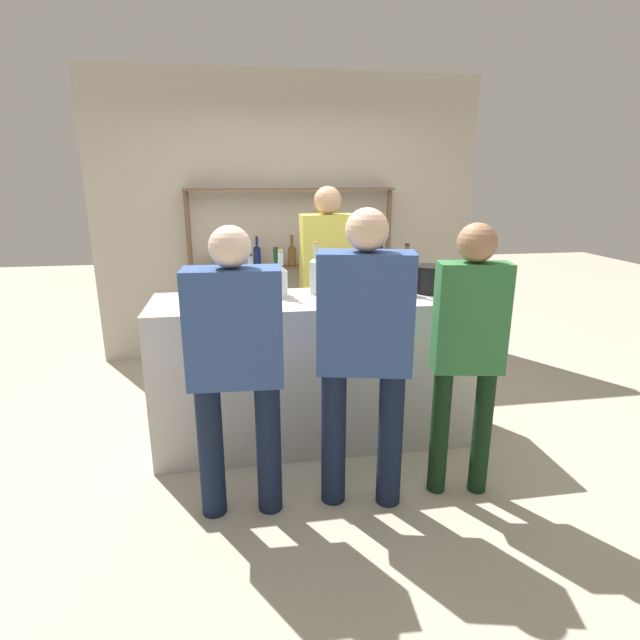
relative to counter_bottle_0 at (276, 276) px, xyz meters
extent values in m
plane|color=#B2A893|center=(0.28, -0.17, -1.17)|extent=(16.00, 16.00, 0.00)
cube|color=#B7B2AD|center=(0.28, -0.17, -0.65)|extent=(2.25, 0.65, 1.04)
cube|color=#B2A899|center=(0.28, 1.76, 0.23)|extent=(3.85, 0.12, 2.80)
cylinder|color=brown|center=(-0.72, 1.58, -0.31)|extent=(0.05, 0.05, 1.72)
cylinder|color=brown|center=(1.28, 1.58, -0.31)|extent=(0.05, 0.05, 1.72)
cube|color=brown|center=(0.28, 1.58, 0.54)|extent=(2.04, 0.18, 0.02)
cube|color=brown|center=(0.28, 1.58, -0.22)|extent=(2.04, 0.18, 0.02)
cylinder|color=black|center=(-0.42, 1.58, -0.09)|extent=(0.07, 0.07, 0.24)
cone|color=black|center=(-0.42, 1.58, 0.04)|extent=(0.07, 0.07, 0.03)
cylinder|color=black|center=(-0.42, 1.58, 0.10)|extent=(0.03, 0.03, 0.08)
cylinder|color=black|center=(-0.42, 1.58, 0.14)|extent=(0.03, 0.03, 0.01)
cylinder|color=#0F1956|center=(-0.07, 1.58, -0.12)|extent=(0.07, 0.07, 0.19)
cone|color=#0F1956|center=(-0.07, 1.58, -0.01)|extent=(0.07, 0.07, 0.03)
cylinder|color=#0F1956|center=(-0.07, 1.58, 0.05)|extent=(0.03, 0.03, 0.08)
cylinder|color=gold|center=(-0.07, 1.58, 0.10)|extent=(0.03, 0.03, 0.01)
cylinder|color=brown|center=(0.28, 1.58, -0.12)|extent=(0.08, 0.08, 0.18)
cone|color=brown|center=(0.28, 1.58, -0.01)|extent=(0.08, 0.08, 0.03)
cylinder|color=brown|center=(0.28, 1.58, 0.05)|extent=(0.03, 0.03, 0.08)
cylinder|color=maroon|center=(0.28, 1.58, 0.09)|extent=(0.03, 0.03, 0.01)
cylinder|color=black|center=(0.63, 1.58, -0.12)|extent=(0.08, 0.08, 0.19)
cone|color=black|center=(0.63, 1.58, -0.01)|extent=(0.08, 0.08, 0.03)
cylinder|color=black|center=(0.63, 1.58, 0.05)|extent=(0.03, 0.03, 0.07)
cylinder|color=#232328|center=(0.63, 1.58, 0.09)|extent=(0.03, 0.03, 0.01)
cylinder|color=black|center=(0.97, 1.58, -0.10)|extent=(0.07, 0.07, 0.23)
cone|color=black|center=(0.97, 1.58, 0.03)|extent=(0.07, 0.07, 0.03)
cylinder|color=black|center=(0.97, 1.58, 0.10)|extent=(0.03, 0.03, 0.09)
cylinder|color=maroon|center=(0.97, 1.58, 0.15)|extent=(0.03, 0.03, 0.01)
cylinder|color=black|center=(0.00, 0.00, -0.03)|extent=(0.09, 0.09, 0.20)
cone|color=black|center=(0.00, 0.00, 0.09)|extent=(0.09, 0.09, 0.04)
cylinder|color=black|center=(0.00, 0.00, 0.15)|extent=(0.03, 0.03, 0.08)
cylinder|color=#232328|center=(0.00, 0.00, 0.20)|extent=(0.04, 0.04, 0.01)
cylinder|color=silver|center=(0.02, -0.11, -0.04)|extent=(0.09, 0.09, 0.18)
cone|color=silver|center=(0.02, -0.11, 0.07)|extent=(0.09, 0.09, 0.04)
cylinder|color=silver|center=(0.02, -0.11, 0.14)|extent=(0.03, 0.03, 0.09)
cylinder|color=gold|center=(0.02, -0.11, 0.19)|extent=(0.04, 0.04, 0.01)
cylinder|color=silver|center=(-0.18, -0.34, -0.03)|extent=(0.08, 0.08, 0.19)
cone|color=silver|center=(-0.18, -0.34, 0.08)|extent=(0.08, 0.08, 0.03)
cylinder|color=silver|center=(-0.18, -0.34, 0.15)|extent=(0.03, 0.03, 0.09)
cylinder|color=#232328|center=(-0.18, -0.34, 0.20)|extent=(0.03, 0.03, 0.01)
cylinder|color=black|center=(0.75, 0.04, -0.02)|extent=(0.08, 0.08, 0.22)
cone|color=black|center=(0.75, 0.04, 0.11)|extent=(0.08, 0.08, 0.03)
cylinder|color=black|center=(0.75, 0.04, 0.17)|extent=(0.03, 0.03, 0.08)
cylinder|color=#232328|center=(0.75, 0.04, 0.22)|extent=(0.03, 0.03, 0.01)
cylinder|color=silver|center=(0.27, -0.05, -0.01)|extent=(0.08, 0.08, 0.23)
cone|color=silver|center=(0.27, -0.05, 0.12)|extent=(0.08, 0.08, 0.04)
cylinder|color=silver|center=(0.27, -0.05, 0.18)|extent=(0.03, 0.03, 0.09)
cylinder|color=gold|center=(0.27, -0.05, 0.23)|extent=(0.03, 0.03, 0.01)
cylinder|color=brown|center=(0.88, -0.16, -0.02)|extent=(0.08, 0.08, 0.21)
cone|color=brown|center=(0.88, -0.16, 0.10)|extent=(0.08, 0.08, 0.04)
cylinder|color=brown|center=(0.88, -0.16, 0.16)|extent=(0.03, 0.03, 0.10)
cylinder|color=black|center=(0.88, -0.16, 0.22)|extent=(0.03, 0.03, 0.01)
cylinder|color=silver|center=(-0.32, -0.22, -0.13)|extent=(0.06, 0.06, 0.00)
cylinder|color=silver|center=(-0.32, -0.22, -0.09)|extent=(0.01, 0.01, 0.07)
cone|color=silver|center=(-0.32, -0.22, -0.02)|extent=(0.07, 0.07, 0.07)
cylinder|color=black|center=(1.06, -0.13, -0.04)|extent=(0.22, 0.22, 0.18)
cylinder|color=black|center=(1.06, -0.13, 0.06)|extent=(0.23, 0.23, 0.01)
cylinder|color=#121C33|center=(0.55, -0.98, -0.76)|extent=(0.14, 0.14, 0.81)
cylinder|color=#121C33|center=(0.24, -0.91, -0.76)|extent=(0.14, 0.14, 0.81)
cube|color=navy|center=(0.39, -0.94, -0.03)|extent=(0.53, 0.32, 0.65)
sphere|color=#DBB293|center=(0.39, -0.94, 0.40)|extent=(0.22, 0.22, 0.22)
cylinder|color=#121C33|center=(-0.13, -0.93, -0.78)|extent=(0.14, 0.14, 0.78)
cylinder|color=#121C33|center=(-0.45, -0.91, -0.78)|extent=(0.14, 0.14, 0.78)
cube|color=navy|center=(-0.29, -0.92, -0.08)|extent=(0.50, 0.24, 0.62)
sphere|color=beige|center=(-0.29, -0.92, 0.33)|extent=(0.21, 0.21, 0.21)
cylinder|color=brown|center=(0.36, 0.80, -0.74)|extent=(0.13, 0.13, 0.85)
cylinder|color=brown|center=(0.65, 0.81, -0.74)|extent=(0.13, 0.13, 0.85)
cube|color=#D1C64C|center=(0.50, 0.81, 0.02)|extent=(0.47, 0.22, 0.67)
sphere|color=tan|center=(0.50, 0.81, 0.47)|extent=(0.23, 0.23, 0.23)
cylinder|color=black|center=(1.11, -0.96, -0.78)|extent=(0.11, 0.11, 0.77)
cylinder|color=black|center=(0.87, -0.91, -0.78)|extent=(0.11, 0.11, 0.77)
cube|color=#2D6B38|center=(0.99, -0.94, -0.09)|extent=(0.41, 0.24, 0.61)
sphere|color=#936B4C|center=(0.99, -0.94, 0.33)|extent=(0.21, 0.21, 0.21)
camera|label=1|loc=(-0.25, -3.39, 0.66)|focal=28.00mm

